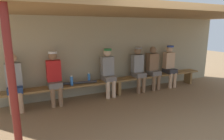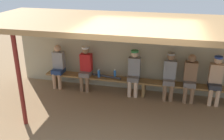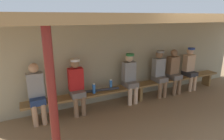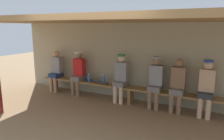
{
  "view_description": "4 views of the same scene",
  "coord_description": "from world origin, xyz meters",
  "px_view_note": "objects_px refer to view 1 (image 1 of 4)",
  "views": [
    {
      "loc": [
        -2.41,
        -3.22,
        1.91
      ],
      "look_at": [
        -0.3,
        1.3,
        0.8
      ],
      "focal_mm": 30.94,
      "sensor_mm": 36.0,
      "label": 1
    },
    {
      "loc": [
        0.63,
        -5.04,
        3.43
      ],
      "look_at": [
        -0.84,
        1.1,
        0.9
      ],
      "focal_mm": 40.25,
      "sensor_mm": 36.0,
      "label": 2
    },
    {
      "loc": [
        -2.8,
        -2.56,
        2.29
      ],
      "look_at": [
        -0.94,
        1.32,
        1.05
      ],
      "focal_mm": 30.29,
      "sensor_mm": 36.0,
      "label": 3
    },
    {
      "loc": [
        2.12,
        -3.69,
        2.09
      ],
      "look_at": [
        -0.45,
        1.31,
        0.94
      ],
      "focal_mm": 34.19,
      "sensor_mm": 36.0,
      "label": 4
    }
  ],
  "objects_px": {
    "player_rightmost": "(153,66)",
    "player_in_blue": "(138,67)",
    "water_bottle_green": "(89,78)",
    "player_in_white": "(54,76)",
    "player_leftmost": "(108,70)",
    "support_post": "(13,92)",
    "baseball_bat": "(80,83)",
    "player_middle": "(170,64)",
    "bench": "(118,82)",
    "player_shirtless_tan": "(14,80)",
    "water_bottle_orange": "(72,81)"
  },
  "relations": [
    {
      "from": "bench",
      "to": "player_in_blue",
      "type": "distance_m",
      "value": 0.78
    },
    {
      "from": "player_in_blue",
      "to": "baseball_bat",
      "type": "xyz_separation_m",
      "value": [
        -1.8,
        -0.0,
        -0.25
      ]
    },
    {
      "from": "player_shirtless_tan",
      "to": "water_bottle_green",
      "type": "bearing_deg",
      "value": 0.01
    },
    {
      "from": "player_rightmost",
      "to": "player_in_white",
      "type": "bearing_deg",
      "value": 179.99
    },
    {
      "from": "baseball_bat",
      "to": "player_in_white",
      "type": "bearing_deg",
      "value": -171.8
    },
    {
      "from": "player_leftmost",
      "to": "water_bottle_green",
      "type": "height_order",
      "value": "player_leftmost"
    },
    {
      "from": "water_bottle_green",
      "to": "player_in_blue",
      "type": "bearing_deg",
      "value": 0.0
    },
    {
      "from": "bench",
      "to": "water_bottle_green",
      "type": "relative_size",
      "value": 22.24
    },
    {
      "from": "player_in_white",
      "to": "player_leftmost",
      "type": "xyz_separation_m",
      "value": [
        1.45,
        0.0,
        0.0
      ]
    },
    {
      "from": "bench",
      "to": "player_in_white",
      "type": "xyz_separation_m",
      "value": [
        -1.75,
        0.0,
        0.36
      ]
    },
    {
      "from": "player_in_white",
      "to": "player_shirtless_tan",
      "type": "relative_size",
      "value": 1.01
    },
    {
      "from": "player_in_white",
      "to": "player_leftmost",
      "type": "distance_m",
      "value": 1.45
    },
    {
      "from": "player_rightmost",
      "to": "player_in_blue",
      "type": "height_order",
      "value": "player_in_blue"
    },
    {
      "from": "player_in_white",
      "to": "player_in_blue",
      "type": "relative_size",
      "value": 1.0
    },
    {
      "from": "player_in_white",
      "to": "player_middle",
      "type": "distance_m",
      "value": 3.64
    },
    {
      "from": "support_post",
      "to": "player_in_blue",
      "type": "height_order",
      "value": "support_post"
    },
    {
      "from": "bench",
      "to": "player_middle",
      "type": "height_order",
      "value": "player_middle"
    },
    {
      "from": "support_post",
      "to": "player_rightmost",
      "type": "distance_m",
      "value": 4.37
    },
    {
      "from": "player_in_white",
      "to": "player_in_blue",
      "type": "bearing_deg",
      "value": 0.0
    },
    {
      "from": "player_in_white",
      "to": "baseball_bat",
      "type": "height_order",
      "value": "player_in_white"
    },
    {
      "from": "player_in_white",
      "to": "player_shirtless_tan",
      "type": "height_order",
      "value": "player_in_white"
    },
    {
      "from": "water_bottle_orange",
      "to": "player_in_white",
      "type": "bearing_deg",
      "value": 174.29
    },
    {
      "from": "player_in_white",
      "to": "player_middle",
      "type": "bearing_deg",
      "value": 0.0
    },
    {
      "from": "player_rightmost",
      "to": "baseball_bat",
      "type": "height_order",
      "value": "player_rightmost"
    },
    {
      "from": "player_leftmost",
      "to": "player_in_blue",
      "type": "bearing_deg",
      "value": 0.0
    },
    {
      "from": "player_in_white",
      "to": "player_middle",
      "type": "relative_size",
      "value": 1.0
    },
    {
      "from": "player_rightmost",
      "to": "support_post",
      "type": "bearing_deg",
      "value": -151.1
    },
    {
      "from": "player_rightmost",
      "to": "player_middle",
      "type": "xyz_separation_m",
      "value": [
        0.65,
        0.0,
        0.02
      ]
    },
    {
      "from": "player_in_white",
      "to": "water_bottle_green",
      "type": "distance_m",
      "value": 0.9
    },
    {
      "from": "water_bottle_green",
      "to": "baseball_bat",
      "type": "height_order",
      "value": "water_bottle_green"
    },
    {
      "from": "player_rightmost",
      "to": "player_in_blue",
      "type": "distance_m",
      "value": 0.55
    },
    {
      "from": "water_bottle_green",
      "to": "player_middle",
      "type": "bearing_deg",
      "value": 0.0
    },
    {
      "from": "support_post",
      "to": "bench",
      "type": "distance_m",
      "value": 3.39
    },
    {
      "from": "support_post",
      "to": "player_rightmost",
      "type": "height_order",
      "value": "support_post"
    },
    {
      "from": "player_rightmost",
      "to": "water_bottle_orange",
      "type": "distance_m",
      "value": 2.58
    },
    {
      "from": "player_rightmost",
      "to": "water_bottle_orange",
      "type": "height_order",
      "value": "player_rightmost"
    },
    {
      "from": "player_middle",
      "to": "water_bottle_green",
      "type": "height_order",
      "value": "player_middle"
    },
    {
      "from": "bench",
      "to": "player_middle",
      "type": "distance_m",
      "value": 1.92
    },
    {
      "from": "bench",
      "to": "player_rightmost",
      "type": "bearing_deg",
      "value": 0.14
    },
    {
      "from": "player_in_white",
      "to": "player_rightmost",
      "type": "xyz_separation_m",
      "value": [
        2.99,
        -0.0,
        -0.02
      ]
    },
    {
      "from": "player_in_white",
      "to": "water_bottle_green",
      "type": "relative_size",
      "value": 4.99
    },
    {
      "from": "support_post",
      "to": "water_bottle_green",
      "type": "relative_size",
      "value": 8.16
    },
    {
      "from": "player_in_blue",
      "to": "bench",
      "type": "bearing_deg",
      "value": -179.7
    },
    {
      "from": "bench",
      "to": "baseball_bat",
      "type": "xyz_separation_m",
      "value": [
        -1.11,
        -0.0,
        0.11
      ]
    },
    {
      "from": "player_in_white",
      "to": "water_bottle_orange",
      "type": "height_order",
      "value": "player_in_white"
    },
    {
      "from": "player_in_blue",
      "to": "water_bottle_orange",
      "type": "bearing_deg",
      "value": -178.83
    },
    {
      "from": "support_post",
      "to": "player_leftmost",
      "type": "relative_size",
      "value": 1.64
    },
    {
      "from": "player_shirtless_tan",
      "to": "water_bottle_green",
      "type": "xyz_separation_m",
      "value": [
        1.78,
        0.0,
        -0.14
      ]
    },
    {
      "from": "player_shirtless_tan",
      "to": "water_bottle_orange",
      "type": "distance_m",
      "value": 1.31
    },
    {
      "from": "player_shirtless_tan",
      "to": "water_bottle_orange",
      "type": "bearing_deg",
      "value": -1.8
    }
  ]
}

